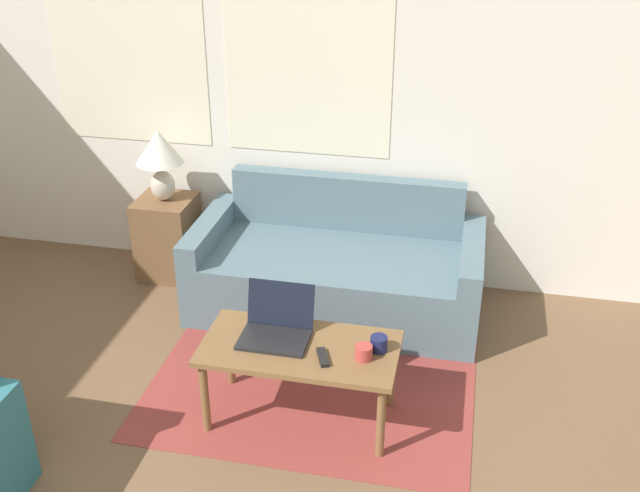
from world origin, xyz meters
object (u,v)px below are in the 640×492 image
(couch, at_px, (338,270))
(laptop, at_px, (277,326))
(cup_yellow, at_px, (379,344))
(tv_remote, at_px, (323,357))
(table_lamp, at_px, (160,154))
(coffee_table, at_px, (300,355))
(cup_navy, at_px, (364,352))

(couch, bearing_deg, laptop, -95.81)
(couch, distance_m, laptop, 1.14)
(cup_yellow, bearing_deg, couch, 110.69)
(tv_remote, bearing_deg, cup_yellow, 26.85)
(table_lamp, xyz_separation_m, tv_remote, (1.42, -1.42, -0.44))
(coffee_table, distance_m, cup_yellow, 0.41)
(table_lamp, distance_m, laptop, 1.75)
(laptop, xyz_separation_m, tv_remote, (0.28, -0.15, -0.05))
(coffee_table, relative_size, laptop, 2.84)
(laptop, xyz_separation_m, cup_yellow, (0.54, -0.02, -0.02))
(cup_navy, bearing_deg, coffee_table, 173.40)
(tv_remote, bearing_deg, table_lamp, 135.04)
(table_lamp, relative_size, cup_yellow, 5.68)
(cup_yellow, distance_m, tv_remote, 0.29)
(cup_yellow, height_order, tv_remote, cup_yellow)
(couch, relative_size, coffee_table, 1.83)
(coffee_table, relative_size, tv_remote, 6.48)
(couch, height_order, coffee_table, couch)
(coffee_table, bearing_deg, couch, 91.32)
(couch, relative_size, tv_remote, 11.88)
(couch, bearing_deg, tv_remote, -82.51)
(coffee_table, distance_m, tv_remote, 0.17)
(couch, relative_size, table_lamp, 3.70)
(tv_remote, bearing_deg, laptop, 151.10)
(coffee_table, height_order, cup_navy, cup_navy)
(couch, distance_m, tv_remote, 1.28)
(table_lamp, relative_size, coffee_table, 0.49)
(laptop, bearing_deg, couch, 84.19)
(table_lamp, height_order, coffee_table, table_lamp)
(cup_navy, height_order, tv_remote, cup_navy)
(table_lamp, height_order, cup_navy, table_lamp)
(coffee_table, bearing_deg, table_lamp, 133.85)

